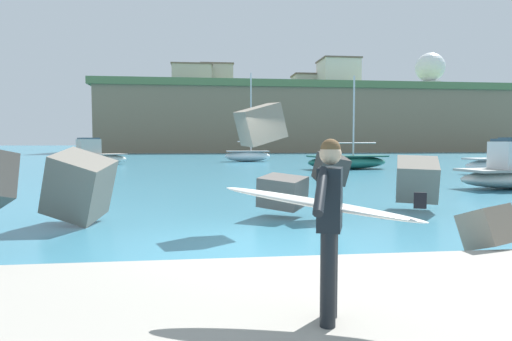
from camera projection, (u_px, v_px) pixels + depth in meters
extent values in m
plane|color=teal|center=(252.00, 245.00, 8.57)|extent=(400.00, 400.00, 0.00)
cube|color=#9E998E|center=(295.00, 323.00, 4.60)|extent=(48.00, 4.40, 0.24)
cube|color=gray|center=(487.00, 227.00, 7.59)|extent=(0.89, 0.96, 0.87)
cube|color=slate|center=(79.00, 186.00, 10.59)|extent=(1.73, 1.66, 1.86)
cube|color=gray|center=(260.00, 124.00, 10.16)|extent=(1.23, 1.03, 1.03)
cube|color=slate|center=(417.00, 179.00, 12.72)|extent=(1.60, 1.79, 1.33)
cube|color=#3D3A38|center=(331.00, 169.00, 11.51)|extent=(0.90, 0.78, 0.91)
cube|color=#605B56|center=(283.00, 192.00, 11.65)|extent=(1.44, 1.50, 0.93)
cylinder|color=black|center=(328.00, 280.00, 4.20)|extent=(0.15, 0.15, 0.90)
cylinder|color=black|center=(330.00, 272.00, 4.44)|extent=(0.15, 0.15, 0.90)
cube|color=black|center=(330.00, 199.00, 4.27)|extent=(0.34, 0.43, 0.60)
sphere|color=#DBB28E|center=(330.00, 154.00, 4.24)|extent=(0.21, 0.21, 0.21)
sphere|color=brown|center=(330.00, 149.00, 4.24)|extent=(0.19, 0.19, 0.19)
cylinder|color=black|center=(321.00, 191.00, 3.91)|extent=(0.27, 0.52, 0.41)
cylinder|color=black|center=(332.00, 200.00, 4.52)|extent=(0.09, 0.09, 0.56)
ellipsoid|color=white|center=(323.00, 204.00, 4.61)|extent=(2.08, 1.08, 0.37)
cube|color=black|center=(420.00, 201.00, 4.38)|extent=(0.12, 0.06, 0.16)
ellipsoid|color=#1E6656|center=(347.00, 162.00, 31.67)|extent=(6.22, 3.01, 0.95)
cube|color=#164C41|center=(347.00, 156.00, 31.64)|extent=(5.72, 2.77, 0.10)
cylinder|color=silver|center=(354.00, 116.00, 31.58)|extent=(0.12, 0.12, 5.61)
cylinder|color=silver|center=(353.00, 143.00, 31.70)|extent=(3.55, 0.63, 0.08)
ellipsoid|color=beige|center=(94.00, 160.00, 36.85)|extent=(5.70, 4.70, 0.91)
cube|color=#9C9991|center=(94.00, 155.00, 36.82)|extent=(5.25, 4.32, 0.10)
cube|color=#B7B2A8|center=(89.00, 147.00, 36.51)|extent=(2.03, 1.89, 1.23)
cube|color=#334C5B|center=(89.00, 138.00, 36.47)|extent=(1.83, 1.71, 0.12)
ellipsoid|color=white|center=(507.00, 166.00, 27.00)|extent=(5.83, 2.23, 0.96)
cube|color=#ACACAC|center=(507.00, 159.00, 26.97)|extent=(5.37, 2.05, 0.10)
ellipsoid|color=white|center=(248.00, 156.00, 43.23)|extent=(4.45, 1.66, 1.04)
cube|color=#ACACAC|center=(248.00, 151.00, 43.20)|extent=(4.09, 1.53, 0.10)
cylinder|color=silver|center=(251.00, 112.00, 43.00)|extent=(0.12, 0.12, 7.44)
cylinder|color=silver|center=(251.00, 141.00, 43.19)|extent=(2.65, 0.14, 0.08)
cube|color=#847056|center=(308.00, 124.00, 92.33)|extent=(77.94, 34.57, 10.96)
cube|color=#567547|center=(308.00, 94.00, 91.93)|extent=(79.49, 35.26, 1.20)
cylinder|color=silver|center=(430.00, 89.00, 103.18)|extent=(5.19, 5.19, 3.41)
sphere|color=white|center=(430.00, 67.00, 102.84)|extent=(6.64, 6.64, 6.64)
cube|color=#B2ADA3|center=(217.00, 80.00, 97.89)|extent=(6.81, 5.91, 6.20)
cube|color=#66564C|center=(217.00, 65.00, 97.68)|extent=(7.16, 6.21, 0.30)
cube|color=#B2ADA3|center=(308.00, 85.00, 95.58)|extent=(6.20, 5.67, 3.66)
cube|color=#66564C|center=(308.00, 75.00, 95.45)|extent=(6.51, 5.96, 0.30)
cube|color=#B2ADA3|center=(192.00, 79.00, 92.11)|extent=(7.99, 4.57, 5.30)
cube|color=#66564C|center=(192.00, 65.00, 91.92)|extent=(8.39, 4.80, 0.30)
cube|color=silver|center=(338.00, 76.00, 90.51)|extent=(7.22, 7.36, 5.97)
cube|color=#66564C|center=(338.00, 60.00, 90.30)|extent=(7.58, 7.73, 0.30)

